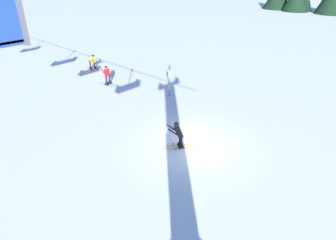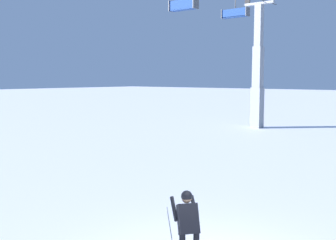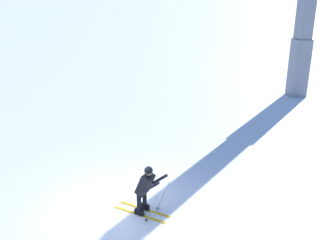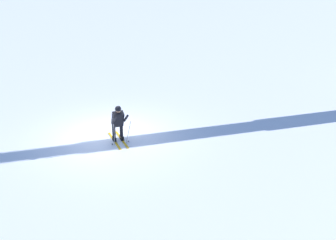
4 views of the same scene
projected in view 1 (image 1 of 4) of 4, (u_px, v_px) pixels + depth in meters
ground_plane at (190, 144)px, 16.39m from camera, size 260.00×260.00×0.00m
skier_carving_main at (178, 133)px, 15.73m from camera, size 1.42×1.58×1.67m
trail_marker_pole at (170, 79)px, 21.88m from camera, size 0.07×0.28×2.42m
skier_distant_uphill at (93, 61)px, 27.87m from camera, size 1.78×0.91×1.60m
skier_distant_downhill at (107, 74)px, 24.20m from camera, size 1.74×0.79×1.60m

